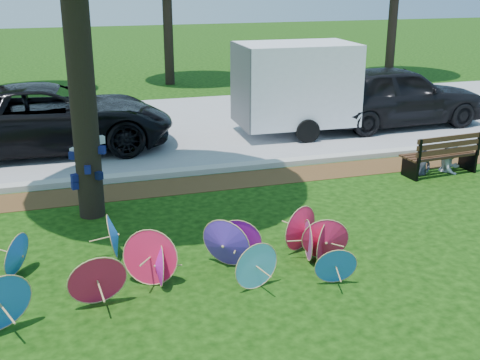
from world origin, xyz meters
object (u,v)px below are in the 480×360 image
(black_van, at_px, (51,118))
(cargo_trailer, at_px, (296,84))
(dark_pickup, at_px, (395,96))
(park_bench, at_px, (439,153))
(person_right, at_px, (453,143))
(person_left, at_px, (424,147))
(parasol_pile, at_px, (196,254))

(black_van, xyz_separation_m, cargo_trailer, (6.14, -0.21, 0.54))
(black_van, bearing_deg, dark_pickup, -89.53)
(black_van, height_order, cargo_trailer, cargo_trailer)
(black_van, distance_m, park_bench, 8.88)
(person_right, bearing_deg, black_van, 130.08)
(person_left, bearing_deg, black_van, 133.85)
(parasol_pile, relative_size, park_bench, 3.09)
(cargo_trailer, bearing_deg, person_right, -61.41)
(person_left, height_order, person_right, person_right)
(cargo_trailer, bearing_deg, dark_pickup, 2.58)
(black_van, xyz_separation_m, person_left, (7.44, -4.19, -0.20))
(person_left, bearing_deg, park_bench, -24.88)
(cargo_trailer, relative_size, person_right, 2.37)
(park_bench, distance_m, person_left, 0.39)
(parasol_pile, distance_m, cargo_trailer, 8.34)
(person_left, distance_m, person_right, 0.70)
(cargo_trailer, xyz_separation_m, person_right, (2.00, -3.98, -0.71))
(parasol_pile, relative_size, person_right, 4.19)
(person_right, bearing_deg, dark_pickup, 53.80)
(dark_pickup, height_order, person_right, dark_pickup)
(park_bench, bearing_deg, black_van, 146.48)
(black_van, relative_size, person_left, 4.80)
(black_van, height_order, dark_pickup, dark_pickup)
(dark_pickup, bearing_deg, park_bench, 160.38)
(cargo_trailer, distance_m, person_left, 4.25)
(dark_pickup, xyz_separation_m, person_left, (-1.67, -4.01, -0.25))
(park_bench, bearing_deg, person_right, 3.19)
(parasol_pile, xyz_separation_m, black_van, (-1.82, 7.27, 0.44))
(black_van, bearing_deg, person_right, -115.66)
(person_right, bearing_deg, park_bench, 165.46)
(cargo_trailer, xyz_separation_m, park_bench, (1.65, -4.03, -0.89))
(black_van, bearing_deg, parasol_pile, -164.38)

